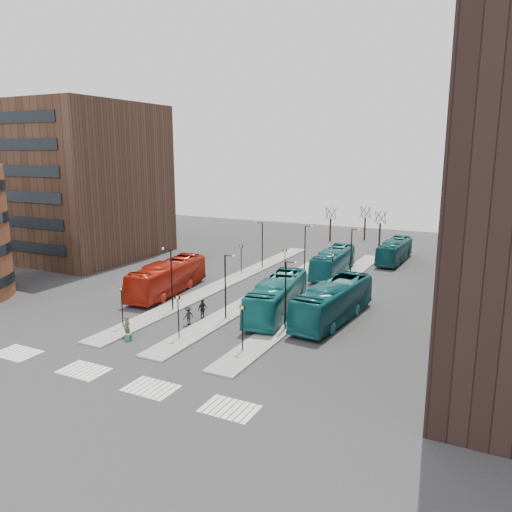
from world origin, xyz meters
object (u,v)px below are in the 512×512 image
at_px(suitcase, 129,337).
at_px(teal_bus_a, 277,297).
at_px(commuter_a, 135,297).
at_px(commuter_c, 188,316).
at_px(teal_bus_d, 394,251).
at_px(teal_bus_c, 333,302).
at_px(red_bus, 168,277).
at_px(traveller, 127,327).
at_px(teal_bus_b, 333,262).
at_px(commuter_b, 202,309).

relative_size(suitcase, teal_bus_a, 0.05).
distance_m(commuter_a, commuter_c, 8.41).
xyz_separation_m(suitcase, teal_bus_d, (13.35, 40.33, 1.29)).
height_order(suitcase, teal_bus_c, teal_bus_c).
relative_size(red_bus, teal_bus_c, 0.99).
xyz_separation_m(red_bus, teal_bus_a, (13.76, -1.27, -0.01)).
height_order(suitcase, traveller, traveller).
distance_m(teal_bus_b, traveller, 29.87).
relative_size(traveller, commuter_b, 0.97).
bearing_deg(commuter_c, teal_bus_b, -175.10).
distance_m(teal_bus_b, commuter_c, 24.38).
bearing_deg(teal_bus_d, traveller, -108.10).
xyz_separation_m(suitcase, red_bus, (-5.64, 13.03, 1.48)).
relative_size(red_bus, teal_bus_b, 1.08).
bearing_deg(commuter_c, red_bus, -115.17).
xyz_separation_m(suitcase, teal_bus_b, (7.99, 29.19, 1.36)).
bearing_deg(commuter_b, teal_bus_c, -53.62).
bearing_deg(commuter_a, teal_bus_d, -113.16).
relative_size(teal_bus_d, commuter_b, 5.99).
distance_m(suitcase, commuter_c, 5.96).
relative_size(suitcase, traveller, 0.32).
bearing_deg(commuter_b, red_bus, 67.04).
xyz_separation_m(suitcase, teal_bus_a, (8.12, 11.76, 1.47)).
distance_m(red_bus, commuter_b, 9.84).
height_order(red_bus, teal_bus_c, teal_bus_c).
xyz_separation_m(commuter_a, commuter_b, (8.33, -0.43, 0.09)).
height_order(suitcase, commuter_b, commuter_b).
xyz_separation_m(teal_bus_b, teal_bus_d, (5.37, 11.15, -0.07)).
bearing_deg(commuter_b, teal_bus_b, -2.74).
relative_size(teal_bus_c, traveller, 6.98).
distance_m(red_bus, commuter_c, 10.87).
bearing_deg(teal_bus_a, teal_bus_b, 82.08).
relative_size(commuter_b, commuter_c, 1.11).
distance_m(teal_bus_c, traveller, 18.49).
distance_m(suitcase, teal_bus_d, 42.51).
relative_size(teal_bus_a, teal_bus_b, 1.07).
xyz_separation_m(commuter_a, commuter_c, (8.07, -2.38, -0.01)).
xyz_separation_m(teal_bus_a, commuter_a, (-14.01, -3.86, -0.90)).
height_order(red_bus, commuter_b, red_bus).
height_order(teal_bus_d, commuter_b, teal_bus_d).
bearing_deg(teal_bus_a, suitcase, -133.01).
relative_size(suitcase, teal_bus_b, 0.05).
xyz_separation_m(traveller, commuter_c, (2.78, 4.94, -0.07)).
bearing_deg(traveller, red_bus, 113.73).
bearing_deg(commuter_b, traveller, 167.73).
relative_size(teal_bus_a, commuter_a, 7.37).
distance_m(teal_bus_c, teal_bus_d, 27.78).
bearing_deg(teal_bus_d, teal_bus_c, -88.53).
relative_size(red_bus, commuter_c, 7.50).
distance_m(commuter_b, commuter_c, 1.97).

